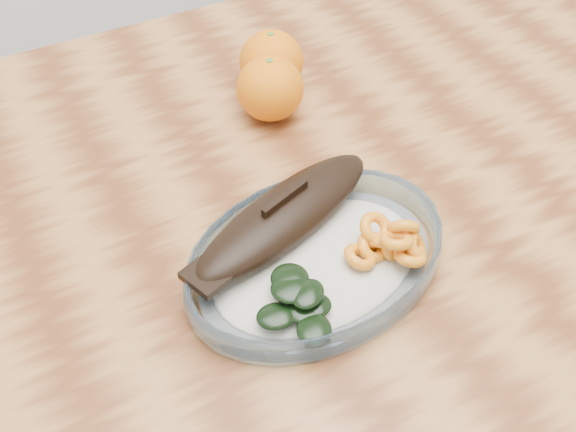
# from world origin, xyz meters

# --- Properties ---
(dining_table) EXTENTS (1.20, 0.80, 0.75)m
(dining_table) POSITION_xyz_m (0.00, 0.00, 0.65)
(dining_table) COLOR brown
(dining_table) RESTS_ON ground
(plated_meal) EXTENTS (0.56, 0.56, 0.08)m
(plated_meal) POSITION_xyz_m (-0.07, -0.12, 0.77)
(plated_meal) COLOR white
(plated_meal) RESTS_ON dining_table
(orange_left) EXTENTS (0.08, 0.08, 0.08)m
(orange_left) POSITION_xyz_m (0.03, 0.17, 0.79)
(orange_left) COLOR #EC5D04
(orange_left) RESTS_ON dining_table
(orange_right) EXTENTS (0.08, 0.08, 0.08)m
(orange_right) POSITION_xyz_m (0.00, 0.12, 0.79)
(orange_right) COLOR #EC5D04
(orange_right) RESTS_ON dining_table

